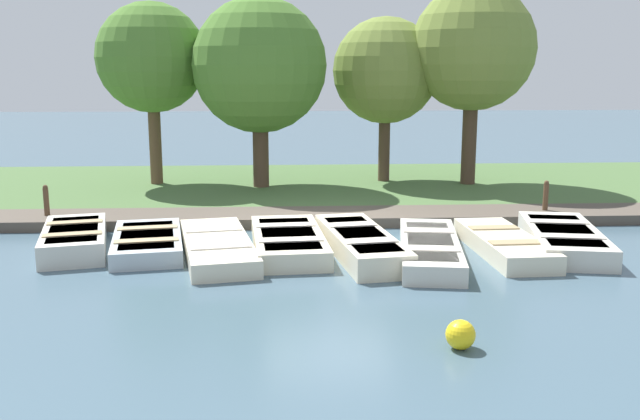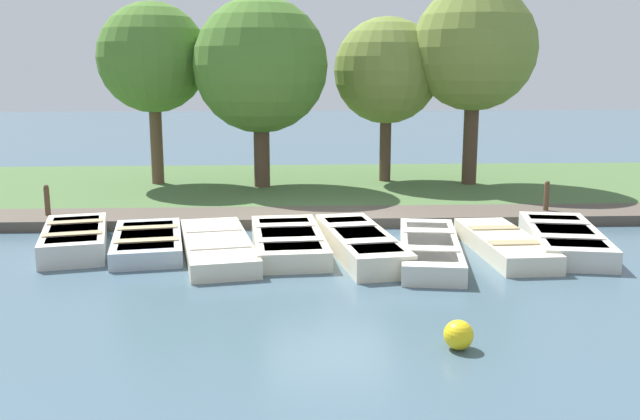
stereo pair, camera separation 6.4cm
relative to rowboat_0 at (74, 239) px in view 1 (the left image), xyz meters
name	(u,v)px [view 1 (the left image)]	position (x,y,z in m)	size (l,w,h in m)	color
ground_plane	(328,238)	(-0.73, 4.68, -0.21)	(80.00, 80.00, 0.00)	#425B6B
shore_bank	(316,189)	(-5.73, 4.68, -0.11)	(8.00, 24.00, 0.21)	#476638
dock_walkway	(324,217)	(-2.15, 4.68, -0.11)	(1.39, 18.82, 0.22)	#51473D
rowboat_0	(74,239)	(0.00, 0.00, 0.00)	(2.83, 1.65, 0.43)	beige
rowboat_1	(147,242)	(0.09, 1.33, -0.05)	(2.85, 1.62, 0.33)	#B2BCC1
rowboat_2	(217,246)	(0.46, 2.63, -0.05)	(3.56, 1.72, 0.33)	beige
rowboat_3	(288,241)	(0.24, 3.89, -0.04)	(3.15, 1.45, 0.36)	beige
rowboat_4	(360,243)	(0.58, 5.17, 0.00)	(3.49, 1.46, 0.42)	beige
rowboat_5	(430,248)	(0.88, 6.36, -0.04)	(3.59, 1.52, 0.36)	beige
rowboat_6	(504,244)	(0.61, 7.76, -0.04)	(3.06, 1.11, 0.35)	beige
rowboat_7	(564,239)	(0.39, 8.95, -0.02)	(3.34, 1.76, 0.40)	beige
mooring_post_near	(47,205)	(-2.12, -1.15, 0.22)	(0.11, 0.11, 0.87)	brown
mooring_post_far	(545,200)	(-2.12, 9.52, 0.22)	(0.11, 0.11, 0.87)	brown
buoy	(460,335)	(4.95, 5.89, -0.04)	(0.36, 0.36, 0.36)	yellow
park_tree_far_left	(151,58)	(-6.27, 0.44, 3.28)	(2.85, 2.85, 4.94)	brown
park_tree_left	(259,66)	(-5.62, 3.25, 3.09)	(3.42, 3.42, 5.03)	#4C3828
park_tree_center	(385,71)	(-6.42, 6.58, 2.95)	(2.82, 2.82, 4.59)	#4C3828
park_tree_right	(473,49)	(-5.81, 8.76, 3.51)	(3.23, 3.23, 5.37)	#4C3828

